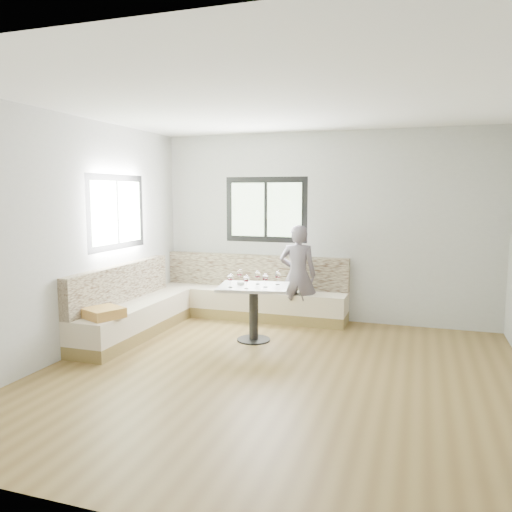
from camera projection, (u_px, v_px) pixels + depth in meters
The scene contains 11 objects.
room at pixel (273, 241), 5.15m from camera, with size 5.01×5.01×2.81m.
banquette at pixel (203, 303), 7.21m from camera, with size 2.90×2.80×0.95m.
table at pixel (254, 299), 6.42m from camera, with size 0.99×0.83×0.73m.
person at pixel (298, 275), 7.20m from camera, with size 0.53×0.35×1.46m, color #5E5660.
olive_ramekin at pixel (241, 283), 6.45m from camera, with size 0.10×0.10×0.04m.
wine_glass_a at pixel (230, 278), 6.26m from camera, with size 0.08×0.08×0.18m.
wine_glass_b at pixel (246, 279), 6.16m from camera, with size 0.08×0.08×0.18m.
wine_glass_c at pixel (265, 278), 6.26m from camera, with size 0.08×0.08×0.18m.
wine_glass_d at pixel (258, 275), 6.47m from camera, with size 0.08×0.08×0.18m.
wine_glass_e at pixel (278, 275), 6.44m from camera, with size 0.08×0.08×0.18m.
wine_glass_f at pixel (240, 273), 6.61m from camera, with size 0.08×0.08×0.18m.
Camera 1 is at (1.36, -4.84, 1.91)m, focal length 35.00 mm.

